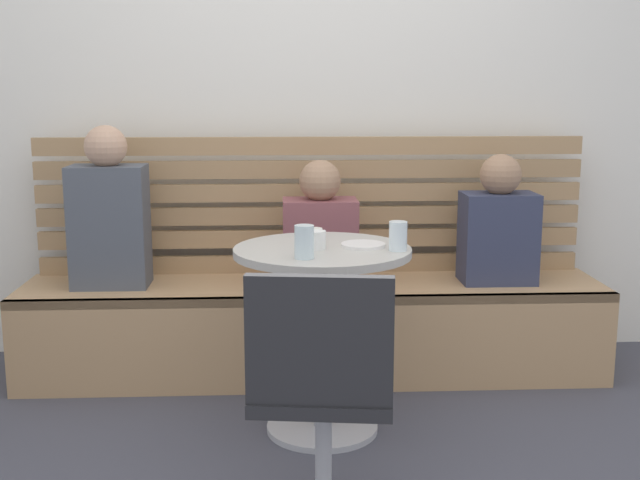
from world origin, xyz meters
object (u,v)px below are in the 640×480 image
(booth_bench, at_px, (314,329))
(cup_espresso_small, at_px, (315,235))
(person_adult, at_px, (109,215))
(person_child_left, at_px, (498,227))
(white_chair, at_px, (322,398))
(cafe_table, at_px, (322,304))
(cup_glass_tall, at_px, (304,242))
(cup_water_clear, at_px, (398,236))
(cup_ceramic_white, at_px, (315,240))
(person_child_middle, at_px, (320,231))
(plate_small, at_px, (363,245))

(booth_bench, bearing_deg, cup_espresso_small, -91.55)
(person_adult, bearing_deg, person_child_left, -0.38)
(booth_bench, relative_size, person_adult, 3.67)
(white_chair, relative_size, cup_espresso_small, 15.18)
(cafe_table, relative_size, white_chair, 0.87)
(person_adult, height_order, cup_glass_tall, person_adult)
(cafe_table, xyz_separation_m, person_adult, (-0.94, 0.65, 0.25))
(cup_water_clear, height_order, cup_ceramic_white, cup_water_clear)
(booth_bench, height_order, cup_espresso_small, cup_espresso_small)
(person_child_middle, bearing_deg, plate_small, -77.62)
(booth_bench, distance_m, cup_espresso_small, 0.76)
(plate_small, bearing_deg, cup_espresso_small, 150.24)
(booth_bench, distance_m, person_adult, 1.08)
(cafe_table, bearing_deg, person_adult, 145.32)
(white_chair, xyz_separation_m, cup_glass_tall, (-0.03, 0.62, 0.34))
(person_adult, distance_m, plate_small, 1.26)
(cafe_table, bearing_deg, cup_water_clear, -13.76)
(white_chair, xyz_separation_m, cup_ceramic_white, (0.02, 0.79, 0.31))
(person_adult, distance_m, cup_espresso_small, 1.06)
(cup_espresso_small, bearing_deg, booth_bench, 88.45)
(person_child_left, distance_m, person_child_middle, 0.83)
(cup_espresso_small, bearing_deg, person_adult, 149.88)
(booth_bench, height_order, cup_water_clear, cup_water_clear)
(person_child_left, relative_size, cup_glass_tall, 5.01)
(cup_glass_tall, bearing_deg, plate_small, 41.63)
(person_adult, xyz_separation_m, person_child_middle, (0.96, -0.02, -0.08))
(person_child_middle, height_order, plate_small, person_child_middle)
(person_child_left, bearing_deg, cafe_table, -143.34)
(plate_small, bearing_deg, cup_ceramic_white, -167.25)
(person_child_middle, relative_size, cup_espresso_small, 10.33)
(plate_small, bearing_deg, person_child_left, 41.70)
(person_child_middle, bearing_deg, cafe_table, -92.04)
(white_chair, bearing_deg, person_child_middle, 87.38)
(person_adult, xyz_separation_m, cup_water_clear, (1.22, -0.72, 0.03))
(cafe_table, xyz_separation_m, plate_small, (0.16, 0.01, 0.23))
(person_child_left, height_order, plate_small, person_child_left)
(white_chair, distance_m, plate_small, 0.90)
(cup_espresso_small, height_order, plate_small, cup_espresso_small)
(person_child_middle, bearing_deg, person_adult, 178.88)
(cup_glass_tall, bearing_deg, person_adult, 135.77)
(white_chair, xyz_separation_m, cup_espresso_small, (0.02, 0.93, 0.30))
(cafe_table, height_order, cup_glass_tall, cup_glass_tall)
(person_adult, bearing_deg, cup_water_clear, -30.51)
(person_adult, distance_m, person_child_middle, 0.96)
(cup_ceramic_white, bearing_deg, person_child_left, 36.92)
(person_adult, relative_size, person_child_left, 1.23)
(booth_bench, height_order, cup_ceramic_white, cup_ceramic_white)
(person_adult, bearing_deg, plate_small, -30.06)
(person_child_left, relative_size, cup_espresso_small, 10.73)
(cup_ceramic_white, bearing_deg, cup_water_clear, -7.65)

